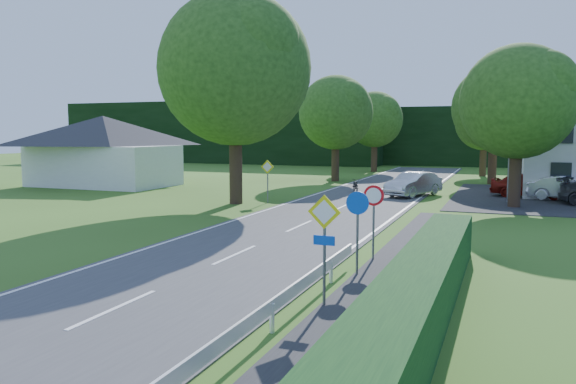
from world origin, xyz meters
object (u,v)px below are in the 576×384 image
at_px(streetlight, 508,124).
at_px(parked_car_red, 530,185).
at_px(motorcycle, 356,185).
at_px(parked_car_silver_a, 567,188).
at_px(moving_car, 413,184).

relative_size(streetlight, parked_car_red, 1.78).
distance_m(motorcycle, parked_car_silver_a, 12.59).
height_order(moving_car, motorcycle, moving_car).
xyz_separation_m(streetlight, motorcycle, (-9.26, 2.02, -3.96)).
distance_m(moving_car, parked_car_silver_a, 8.76).
distance_m(streetlight, parked_car_silver_a, 5.44).
height_order(streetlight, motorcycle, streetlight).
xyz_separation_m(moving_car, parked_car_silver_a, (8.69, 1.09, -0.02)).
distance_m(parked_car_red, parked_car_silver_a, 2.11).
height_order(motorcycle, parked_car_silver_a, parked_car_silver_a).
relative_size(motorcycle, parked_car_silver_a, 0.40).
bearing_deg(parked_car_silver_a, streetlight, 128.09).
height_order(parked_car_red, parked_car_silver_a, parked_car_red).
xyz_separation_m(parked_car_red, parked_car_silver_a, (1.95, -0.80, -0.05)).
bearing_deg(parked_car_red, moving_car, 117.77).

